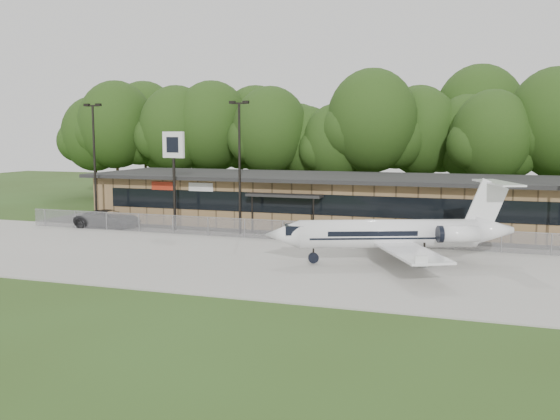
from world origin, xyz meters
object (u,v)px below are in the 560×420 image
at_px(terminal, 327,200).
at_px(suv, 108,219).
at_px(pole_sign, 174,155).
at_px(business_jet, 397,235).

relative_size(terminal, suv, 7.53).
bearing_deg(pole_sign, business_jet, -8.50).
bearing_deg(business_jet, suv, 142.78).
bearing_deg(business_jet, terminal, 97.26).
height_order(terminal, business_jet, business_jet).
distance_m(terminal, suv, 18.42).
distance_m(business_jet, suv, 25.69).
bearing_deg(terminal, pole_sign, -146.48).
bearing_deg(terminal, suv, -155.39).
bearing_deg(suv, pole_sign, -89.55).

